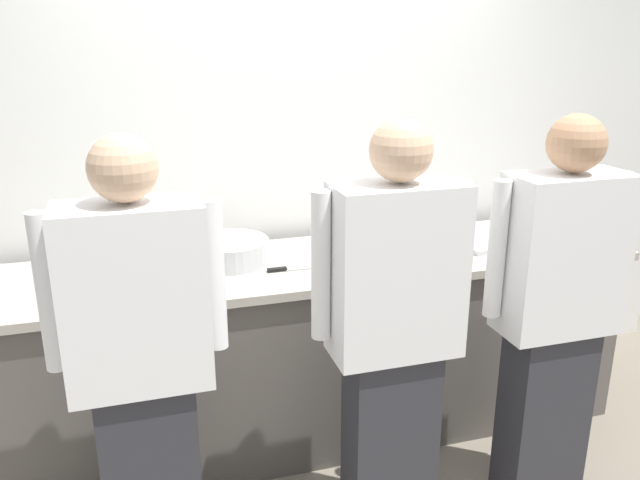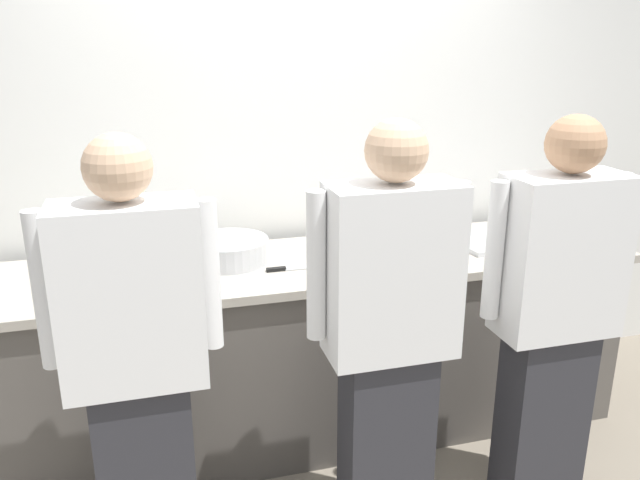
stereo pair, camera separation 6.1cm
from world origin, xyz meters
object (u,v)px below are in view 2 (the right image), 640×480
at_px(chef_near_left, 137,361).
at_px(mixing_bowl_steel, 229,250).
at_px(chef_far_right, 554,313).
at_px(plate_stack_rear, 410,254).
at_px(sheet_tray, 503,240).
at_px(chef_center, 390,333).
at_px(deli_cup, 574,238).
at_px(chefs_knife, 291,268).
at_px(ramekin_green_sauce, 52,278).
at_px(plate_stack_front, 132,277).
at_px(ramekin_yellow_sauce, 86,263).
at_px(squeeze_bottle_secondary, 56,272).
at_px(squeeze_bottle_primary, 339,254).

relative_size(chef_near_left, mixing_bowl_steel, 4.44).
height_order(chef_far_right, plate_stack_rear, chef_far_right).
bearing_deg(sheet_tray, chef_center, -140.78).
bearing_deg(deli_cup, chefs_knife, 177.84).
bearing_deg(chef_far_right, ramekin_green_sauce, 158.27).
bearing_deg(plate_stack_rear, deli_cup, -1.81).
distance_m(chef_center, plate_stack_front, 1.15).
relative_size(plate_stack_front, mixing_bowl_steel, 0.51).
relative_size(chef_near_left, ramekin_yellow_sauce, 16.07).
xyz_separation_m(mixing_bowl_steel, squeeze_bottle_secondary, (-0.74, -0.22, 0.05)).
relative_size(squeeze_bottle_secondary, deli_cup, 2.35).
relative_size(chef_center, ramekin_green_sauce, 15.83).
relative_size(plate_stack_rear, squeeze_bottle_primary, 1.04).
distance_m(sheet_tray, squeeze_bottle_primary, 0.99).
bearing_deg(squeeze_bottle_secondary, mixing_bowl_steel, 16.92).
xyz_separation_m(plate_stack_front, sheet_tray, (1.85, 0.08, -0.02)).
bearing_deg(plate_stack_front, sheet_tray, 2.49).
bearing_deg(chef_center, sheet_tray, 39.22).
height_order(squeeze_bottle_secondary, chefs_knife, squeeze_bottle_secondary).
relative_size(mixing_bowl_steel, chefs_knife, 1.37).
bearing_deg(squeeze_bottle_primary, plate_stack_rear, 14.40).
xyz_separation_m(chef_far_right, squeeze_bottle_primary, (-0.74, 0.54, 0.14)).
distance_m(ramekin_yellow_sauce, chefs_knife, 0.94).
relative_size(chef_far_right, ramekin_yellow_sauce, 16.18).
height_order(squeeze_bottle_primary, squeeze_bottle_secondary, squeeze_bottle_secondary).
bearing_deg(squeeze_bottle_primary, deli_cup, 3.18).
xyz_separation_m(plate_stack_rear, chefs_knife, (-0.58, 0.03, -0.02)).
bearing_deg(chef_near_left, chef_center, -3.32).
height_order(mixing_bowl_steel, squeeze_bottle_secondary, squeeze_bottle_secondary).
relative_size(squeeze_bottle_primary, squeeze_bottle_secondary, 0.98).
xyz_separation_m(squeeze_bottle_secondary, ramekin_green_sauce, (-0.04, 0.16, -0.08)).
height_order(chef_center, ramekin_yellow_sauce, chef_center).
xyz_separation_m(deli_cup, chefs_knife, (-1.46, 0.06, -0.04)).
bearing_deg(chef_far_right, chef_center, 179.84).
height_order(chef_near_left, chef_far_right, chef_far_right).
xyz_separation_m(chef_near_left, chefs_knife, (0.69, 0.61, 0.05)).
height_order(plate_stack_front, ramekin_green_sauce, plate_stack_front).
bearing_deg(chefs_knife, chef_center, -71.25).
height_order(chef_center, mixing_bowl_steel, chef_center).
bearing_deg(squeeze_bottle_primary, chef_near_left, -151.18).
bearing_deg(chef_center, mixing_bowl_steel, 119.63).
height_order(mixing_bowl_steel, ramekin_green_sauce, mixing_bowl_steel).
relative_size(chef_near_left, deli_cup, 18.61).
xyz_separation_m(sheet_tray, ramekin_yellow_sauce, (-2.06, 0.17, 0.01)).
bearing_deg(plate_stack_rear, mixing_bowl_steel, 165.64).
xyz_separation_m(squeeze_bottle_secondary, chefs_knife, (0.99, 0.04, -0.10)).
height_order(squeeze_bottle_secondary, ramekin_green_sauce, squeeze_bottle_secondary).
distance_m(chef_far_right, deli_cup, 0.81).
xyz_separation_m(squeeze_bottle_primary, ramekin_green_sauce, (-1.23, 0.25, -0.08)).
xyz_separation_m(plate_stack_front, squeeze_bottle_secondary, (-0.29, -0.05, 0.07)).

